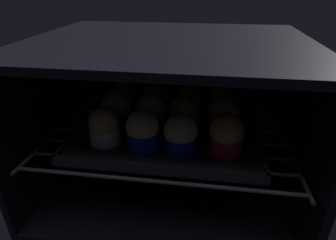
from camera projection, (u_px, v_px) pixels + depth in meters
oven_cavity at (171, 111)px, 70.03cm from camera, size 59.00×47.00×37.00cm
oven_rack at (169, 131)px, 67.83cm from camera, size 54.80×42.00×0.80cm
baking_tray at (168, 130)px, 66.01cm from camera, size 40.99×32.68×2.20cm
muffin_row0_col0 at (104, 127)px, 58.59cm from camera, size 6.46×6.46×7.98cm
muffin_row0_col1 at (143, 130)px, 56.95cm from camera, size 6.82×6.82×8.62cm
muffin_row0_col2 at (181, 133)px, 56.02cm from camera, size 6.95×6.95×7.97cm
muffin_row0_col3 at (226, 135)px, 55.07cm from camera, size 6.83×6.83×8.40cm
muffin_row1_col0 at (117, 110)px, 65.43cm from camera, size 7.04×7.04×8.81cm
muffin_row1_col1 at (152, 111)px, 64.63cm from camera, size 6.94×6.94×8.49cm
muffin_row1_col2 at (185, 114)px, 63.60cm from camera, size 6.97×6.97×8.31cm
muffin_row1_col3 at (224, 116)px, 62.70cm from camera, size 6.93×6.93×8.33cm
muffin_row2_col0 at (125, 98)px, 72.87cm from camera, size 6.46×6.46×7.77cm
muffin_row2_col1 at (156, 100)px, 72.24cm from camera, size 6.70×6.70×7.48cm
muffin_row2_col2 at (189, 101)px, 71.18cm from camera, size 6.46×6.46×7.83cm
muffin_row2_col3 at (222, 104)px, 69.88cm from camera, size 6.46×6.46×7.58cm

